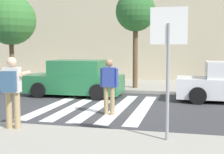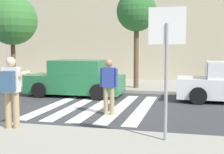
{
  "view_description": "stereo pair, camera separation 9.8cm",
  "coord_description": "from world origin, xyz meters",
  "views": [
    {
      "loc": [
        3.04,
        -10.32,
        2.09
      ],
      "look_at": [
        0.6,
        -0.2,
        1.1
      ],
      "focal_mm": 50.0,
      "sensor_mm": 36.0,
      "label": 1
    },
    {
      "loc": [
        3.13,
        -10.3,
        2.09
      ],
      "look_at": [
        0.6,
        -0.2,
        1.1
      ],
      "focal_mm": 50.0,
      "sensor_mm": 36.0,
      "label": 2
    }
  ],
  "objects": [
    {
      "name": "street_tree_center",
      "position": [
        0.6,
        4.59,
        3.75
      ],
      "size": [
        1.91,
        1.91,
        4.62
      ],
      "color": "brown",
      "rests_on": "sidewalk_far"
    },
    {
      "name": "ground_plane",
      "position": [
        0.0,
        0.0,
        0.0
      ],
      "size": [
        120.0,
        120.0,
        0.0
      ],
      "primitive_type": "plane",
      "color": "#38383A"
    },
    {
      "name": "stop_sign",
      "position": [
        2.66,
        -3.78,
        2.16
      ],
      "size": [
        0.76,
        0.08,
        2.77
      ],
      "color": "gray",
      "rests_on": "sidewalk_near"
    },
    {
      "name": "crosswalk_stripe_1",
      "position": [
        -0.8,
        0.2,
        0.0
      ],
      "size": [
        0.44,
        5.2,
        0.01
      ],
      "primitive_type": "cube",
      "color": "silver",
      "rests_on": "ground"
    },
    {
      "name": "sidewalk_far",
      "position": [
        0.0,
        6.0,
        0.07
      ],
      "size": [
        60.0,
        4.8,
        0.14
      ],
      "primitive_type": "cube",
      "color": "#9E998C",
      "rests_on": "ground"
    },
    {
      "name": "pedestrian_crossing",
      "position": [
        0.71,
        -1.05,
        0.97
      ],
      "size": [
        0.58,
        0.27,
        1.72
      ],
      "color": "tan",
      "rests_on": "ground"
    },
    {
      "name": "photographer_with_backpack",
      "position": [
        -1.01,
        -3.72,
        1.17
      ],
      "size": [
        0.67,
        0.9,
        1.72
      ],
      "color": "tan",
      "rests_on": "sidewalk_near"
    },
    {
      "name": "crosswalk_stripe_3",
      "position": [
        0.8,
        0.2,
        0.0
      ],
      "size": [
        0.44,
        5.2,
        0.01
      ],
      "primitive_type": "cube",
      "color": "silver",
      "rests_on": "ground"
    },
    {
      "name": "crosswalk_stripe_4",
      "position": [
        1.6,
        0.2,
        0.0
      ],
      "size": [
        0.44,
        5.2,
        0.01
      ],
      "primitive_type": "cube",
      "color": "silver",
      "rests_on": "ground"
    },
    {
      "name": "building_facade_far",
      "position": [
        0.0,
        10.4,
        2.58
      ],
      "size": [
        56.0,
        4.0,
        5.16
      ],
      "primitive_type": "cube",
      "color": "beige",
      "rests_on": "ground"
    },
    {
      "name": "crosswalk_stripe_0",
      "position": [
        -1.6,
        0.2,
        0.0
      ],
      "size": [
        0.44,
        5.2,
        0.01
      ],
      "primitive_type": "cube",
      "color": "silver",
      "rests_on": "ground"
    },
    {
      "name": "crosswalk_stripe_2",
      "position": [
        0.0,
        0.2,
        0.0
      ],
      "size": [
        0.44,
        5.2,
        0.01
      ],
      "primitive_type": "cube",
      "color": "silver",
      "rests_on": "ground"
    },
    {
      "name": "street_tree_west",
      "position": [
        -6.04,
        4.57,
        3.52
      ],
      "size": [
        2.65,
        2.65,
        4.72
      ],
      "color": "brown",
      "rests_on": "sidewalk_far"
    },
    {
      "name": "parked_car_green",
      "position": [
        -1.63,
        2.3,
        0.73
      ],
      "size": [
        4.1,
        1.92,
        1.55
      ],
      "color": "#236B3D",
      "rests_on": "ground"
    }
  ]
}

